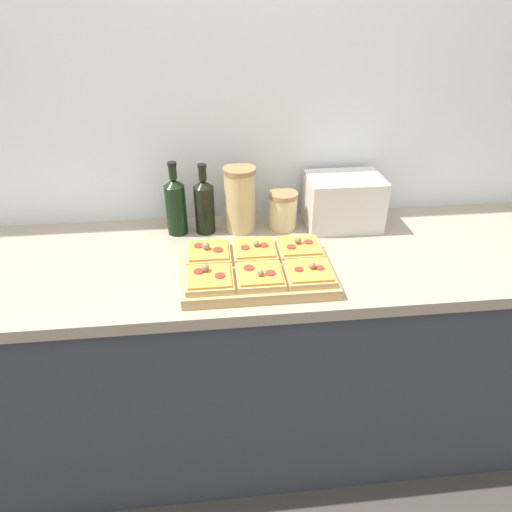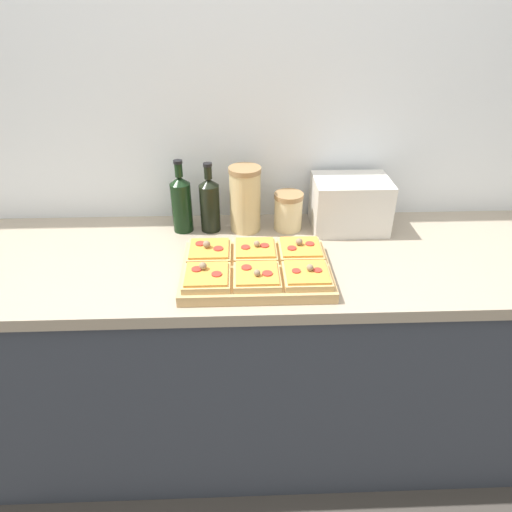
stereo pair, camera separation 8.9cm
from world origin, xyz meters
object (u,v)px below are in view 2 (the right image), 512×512
(olive_oil_bottle, at_px, (182,203))
(grain_jar_tall, at_px, (246,199))
(cutting_board, at_px, (256,271))
(toaster_oven, at_px, (350,204))
(wine_bottle, at_px, (210,203))
(grain_jar_short, at_px, (289,211))

(olive_oil_bottle, height_order, grain_jar_tall, olive_oil_bottle)
(cutting_board, xyz_separation_m, olive_oil_bottle, (-0.26, 0.33, 0.10))
(toaster_oven, bearing_deg, wine_bottle, 179.78)
(grain_jar_tall, xyz_separation_m, toaster_oven, (0.39, -0.00, -0.03))
(cutting_board, height_order, olive_oil_bottle, olive_oil_bottle)
(wine_bottle, relative_size, grain_jar_tall, 1.07)
(grain_jar_short, relative_size, toaster_oven, 0.47)
(olive_oil_bottle, distance_m, wine_bottle, 0.10)
(wine_bottle, bearing_deg, toaster_oven, -0.22)
(grain_jar_short, bearing_deg, olive_oil_bottle, -180.00)
(grain_jar_tall, relative_size, grain_jar_short, 1.72)
(olive_oil_bottle, xyz_separation_m, wine_bottle, (0.10, 0.00, -0.00))
(cutting_board, xyz_separation_m, toaster_oven, (0.37, 0.32, 0.08))
(cutting_board, distance_m, grain_jar_short, 0.36)
(cutting_board, xyz_separation_m, grain_jar_tall, (-0.03, 0.33, 0.11))
(wine_bottle, xyz_separation_m, toaster_oven, (0.53, -0.00, -0.01))
(cutting_board, bearing_deg, grain_jar_short, 67.64)
(cutting_board, bearing_deg, wine_bottle, 116.11)
(grain_jar_tall, relative_size, toaster_oven, 0.81)
(toaster_oven, bearing_deg, olive_oil_bottle, 179.81)
(olive_oil_bottle, relative_size, grain_jar_tall, 1.12)
(grain_jar_tall, xyz_separation_m, grain_jar_short, (0.16, 0.00, -0.05))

